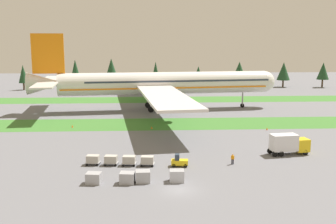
{
  "coord_description": "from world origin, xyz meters",
  "views": [
    {
      "loc": [
        -4.01,
        -49.39,
        19.31
      ],
      "look_at": [
        0.38,
        36.43,
        4.0
      ],
      "focal_mm": 42.27,
      "sensor_mm": 36.0,
      "label": 1
    }
  ],
  "objects_px": {
    "catering_truck": "(289,143)",
    "uld_container_1": "(94,178)",
    "uld_container_2": "(177,176)",
    "cargo_dolly_lead": "(147,160)",
    "ground_crew_marshaller": "(233,159)",
    "uld_container_0": "(127,178)",
    "taxiway_marker_0": "(267,129)",
    "cargo_dolly_second": "(129,160)",
    "cargo_dolly_fourth": "(93,159)",
    "taxiway_marker_2": "(152,127)",
    "taxiway_marker_1": "(72,126)",
    "uld_container_3": "(143,176)",
    "airliner": "(156,83)",
    "baggage_tug": "(179,161)",
    "cargo_dolly_third": "(111,159)"
  },
  "relations": [
    {
      "from": "uld_container_3",
      "to": "taxiway_marker_2",
      "type": "bearing_deg",
      "value": 87.36
    },
    {
      "from": "cargo_dolly_lead",
      "to": "ground_crew_marshaller",
      "type": "xyz_separation_m",
      "value": [
        13.59,
        0.07,
        0.03
      ]
    },
    {
      "from": "airliner",
      "to": "catering_truck",
      "type": "xyz_separation_m",
      "value": [
        21.87,
        -46.66,
        -5.75
      ]
    },
    {
      "from": "baggage_tug",
      "to": "uld_container_3",
      "type": "height_order",
      "value": "baggage_tug"
    },
    {
      "from": "uld_container_2",
      "to": "taxiway_marker_1",
      "type": "relative_size",
      "value": 3.42
    },
    {
      "from": "uld_container_0",
      "to": "baggage_tug",
      "type": "bearing_deg",
      "value": 42.76
    },
    {
      "from": "uld_container_0",
      "to": "cargo_dolly_lead",
      "type": "bearing_deg",
      "value": 70.27
    },
    {
      "from": "cargo_dolly_fourth",
      "to": "uld_container_2",
      "type": "relative_size",
      "value": 1.18
    },
    {
      "from": "cargo_dolly_lead",
      "to": "taxiway_marker_1",
      "type": "bearing_deg",
      "value": -143.25
    },
    {
      "from": "cargo_dolly_fourth",
      "to": "taxiway_marker_0",
      "type": "distance_m",
      "value": 42.22
    },
    {
      "from": "taxiway_marker_1",
      "to": "cargo_dolly_second",
      "type": "bearing_deg",
      "value": -63.77
    },
    {
      "from": "uld_container_1",
      "to": "uld_container_2",
      "type": "relative_size",
      "value": 1.0
    },
    {
      "from": "cargo_dolly_second",
      "to": "cargo_dolly_fourth",
      "type": "xyz_separation_m",
      "value": [
        -5.76,
        0.65,
        0.0
      ]
    },
    {
      "from": "uld_container_2",
      "to": "cargo_dolly_lead",
      "type": "bearing_deg",
      "value": 119.34
    },
    {
      "from": "airliner",
      "to": "uld_container_0",
      "type": "xyz_separation_m",
      "value": [
        -5.38,
        -59.61,
        -6.91
      ]
    },
    {
      "from": "catering_truck",
      "to": "uld_container_3",
      "type": "relative_size",
      "value": 3.6
    },
    {
      "from": "ground_crew_marshaller",
      "to": "uld_container_1",
      "type": "xyz_separation_m",
      "value": [
        -20.99,
        -7.59,
        -0.19
      ]
    },
    {
      "from": "baggage_tug",
      "to": "uld_container_3",
      "type": "distance_m",
      "value": 8.84
    },
    {
      "from": "cargo_dolly_second",
      "to": "catering_truck",
      "type": "distance_m",
      "value": 27.8
    },
    {
      "from": "cargo_dolly_fourth",
      "to": "uld_container_1",
      "type": "xyz_separation_m",
      "value": [
        1.25,
        -8.49,
        -0.16
      ]
    },
    {
      "from": "baggage_tug",
      "to": "taxiway_marker_0",
      "type": "height_order",
      "value": "baggage_tug"
    },
    {
      "from": "cargo_dolly_fourth",
      "to": "taxiway_marker_1",
      "type": "distance_m",
      "value": 29.58
    },
    {
      "from": "airliner",
      "to": "taxiway_marker_0",
      "type": "distance_m",
      "value": 37.22
    },
    {
      "from": "catering_truck",
      "to": "uld_container_1",
      "type": "bearing_deg",
      "value": -75.72
    },
    {
      "from": "ground_crew_marshaller",
      "to": "uld_container_2",
      "type": "bearing_deg",
      "value": 31.03
    },
    {
      "from": "uld_container_0",
      "to": "taxiway_marker_0",
      "type": "distance_m",
      "value": 43.44
    },
    {
      "from": "taxiway_marker_0",
      "to": "uld_container_3",
      "type": "bearing_deg",
      "value": -130.56
    },
    {
      "from": "cargo_dolly_third",
      "to": "uld_container_2",
      "type": "relative_size",
      "value": 1.18
    },
    {
      "from": "cargo_dolly_lead",
      "to": "cargo_dolly_second",
      "type": "distance_m",
      "value": 2.9
    },
    {
      "from": "baggage_tug",
      "to": "uld_container_0",
      "type": "xyz_separation_m",
      "value": [
        -7.77,
        -7.19,
        -0.03
      ]
    },
    {
      "from": "uld_container_2",
      "to": "taxiway_marker_0",
      "type": "relative_size",
      "value": 3.58
    },
    {
      "from": "cargo_dolly_fourth",
      "to": "uld_container_2",
      "type": "bearing_deg",
      "value": 63.35
    },
    {
      "from": "uld_container_1",
      "to": "taxiway_marker_2",
      "type": "height_order",
      "value": "uld_container_1"
    },
    {
      "from": "baggage_tug",
      "to": "uld_container_3",
      "type": "xyz_separation_m",
      "value": [
        -5.62,
        -6.83,
        0.01
      ]
    },
    {
      "from": "cargo_dolly_second",
      "to": "uld_container_1",
      "type": "height_order",
      "value": "cargo_dolly_second"
    },
    {
      "from": "uld_container_0",
      "to": "taxiway_marker_1",
      "type": "bearing_deg",
      "value": 111.21
    },
    {
      "from": "ground_crew_marshaller",
      "to": "uld_container_3",
      "type": "relative_size",
      "value": 0.87
    },
    {
      "from": "uld_container_3",
      "to": "taxiway_marker_1",
      "type": "distance_m",
      "value": 40.24
    },
    {
      "from": "cargo_dolly_second",
      "to": "cargo_dolly_fourth",
      "type": "distance_m",
      "value": 5.8
    },
    {
      "from": "cargo_dolly_second",
      "to": "uld_container_3",
      "type": "bearing_deg",
      "value": 22.73
    },
    {
      "from": "cargo_dolly_lead",
      "to": "uld_container_1",
      "type": "xyz_separation_m",
      "value": [
        -7.4,
        -7.52,
        -0.16
      ]
    },
    {
      "from": "baggage_tug",
      "to": "uld_container_1",
      "type": "height_order",
      "value": "baggage_tug"
    },
    {
      "from": "uld_container_3",
      "to": "taxiway_marker_2",
      "type": "height_order",
      "value": "uld_container_3"
    },
    {
      "from": "cargo_dolly_lead",
      "to": "uld_container_1",
      "type": "relative_size",
      "value": 1.18
    },
    {
      "from": "cargo_dolly_second",
      "to": "taxiway_marker_2",
      "type": "height_order",
      "value": "cargo_dolly_second"
    },
    {
      "from": "cargo_dolly_lead",
      "to": "cargo_dolly_fourth",
      "type": "distance_m",
      "value": 8.7
    },
    {
      "from": "cargo_dolly_third",
      "to": "ground_crew_marshaller",
      "type": "distance_m",
      "value": 19.37
    },
    {
      "from": "cargo_dolly_fourth",
      "to": "uld_container_2",
      "type": "xyz_separation_m",
      "value": [
        12.77,
        -8.31,
        -0.09
      ]
    },
    {
      "from": "cargo_dolly_third",
      "to": "uld_container_1",
      "type": "bearing_deg",
      "value": -4.92
    },
    {
      "from": "taxiway_marker_2",
      "to": "catering_truck",
      "type": "bearing_deg",
      "value": -42.99
    }
  ]
}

